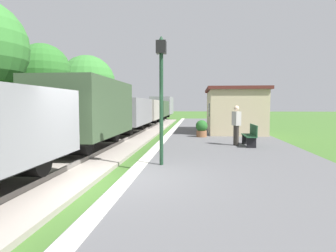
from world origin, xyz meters
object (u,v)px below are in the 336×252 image
person_waiting (236,124)px  lamp_post_near (161,77)px  station_hut (234,110)px  freight_train (137,111)px  tree_trackside_far (43,72)px  tree_field_left (87,83)px  bench_near_hut (251,135)px  tree_field_distant (91,88)px  potted_planter (202,128)px

person_waiting → lamp_post_near: 5.38m
station_hut → lamp_post_near: 11.27m
freight_train → tree_trackside_far: size_ratio=7.24×
lamp_post_near → tree_field_left: size_ratio=0.62×
bench_near_hut → tree_trackside_far: (-10.92, 3.24, 3.14)m
freight_train → tree_field_distant: (-6.47, 8.07, 2.26)m
station_hut → tree_trackside_far: bearing=-163.8°
freight_train → tree_field_left: tree_field_left is taller
freight_train → station_hut: bearing=-20.7°
lamp_post_near → tree_field_distant: bearing=114.9°
tree_field_left → tree_field_distant: (-2.16, 6.78, 0.06)m
lamp_post_near → tree_trackside_far: (-7.61, 7.49, 1.06)m
tree_trackside_far → tree_field_distant: tree_field_distant is taller
freight_train → potted_planter: (4.71, -5.71, -0.78)m
person_waiting → tree_field_distant: size_ratio=0.31×
person_waiting → lamp_post_near: (-2.72, -4.35, 1.62)m
bench_near_hut → potted_planter: 3.86m
station_hut → tree_field_distant: size_ratio=1.04×
freight_train → person_waiting: freight_train is taller
potted_planter → tree_field_distant: size_ratio=0.16×
freight_train → lamp_post_near: bearing=-75.6°
tree_field_left → tree_trackside_far: bearing=-89.1°
person_waiting → lamp_post_near: lamp_post_near is taller
bench_near_hut → tree_field_distant: 21.79m
tree_field_distant → person_waiting: bearing=-53.4°
potted_planter → tree_field_left: size_ratio=0.15×
station_hut → freight_train: bearing=159.3°
freight_train → tree_field_left: bearing=163.4°
potted_planter → lamp_post_near: size_ratio=0.25×
lamp_post_near → bench_near_hut: bearing=52.1°
potted_planter → tree_field_left: (-9.02, 7.00, 2.99)m
station_hut → tree_field_left: (-11.11, 3.86, 2.06)m
lamp_post_near → tree_field_left: tree_field_left is taller
station_hut → lamp_post_near: lamp_post_near is taller
person_waiting → tree_trackside_far: size_ratio=0.32×
bench_near_hut → tree_field_distant: bearing=127.7°
freight_train → lamp_post_near: (3.41, -13.25, 1.30)m
tree_field_distant → station_hut: bearing=-38.7°
lamp_post_near → station_hut: bearing=72.4°
freight_train → bench_near_hut: size_ratio=26.13×
potted_planter → lamp_post_near: bearing=-99.8°
station_hut → potted_planter: 3.88m
tree_field_left → person_waiting: bearing=-44.3°
freight_train → tree_field_distant: size_ratio=7.01×
tree_field_left → potted_planter: bearing=-37.8°
lamp_post_near → tree_field_distant: size_ratio=0.66×
person_waiting → potted_planter: 3.52m
tree_field_distant → tree_field_left: bearing=-72.3°
freight_train → tree_field_left: 5.01m
tree_field_left → tree_field_distant: bearing=107.7°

